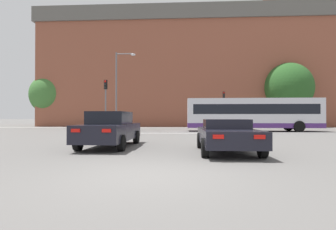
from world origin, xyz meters
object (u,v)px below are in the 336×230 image
at_px(car_roadster_right, 227,135).
at_px(bus_crossing_lead, 252,114).
at_px(pedestrian_waiting, 261,119).
at_px(pedestrian_walking_east, 99,120).
at_px(traffic_light_far_right, 224,104).
at_px(traffic_light_near_left, 106,97).
at_px(car_saloon_left, 111,129).
at_px(pedestrian_walking_west, 118,120).
at_px(street_lamp_junction, 119,83).

xyz_separation_m(car_roadster_right, bus_crossing_lead, (4.91, 15.16, 1.00)).
height_order(pedestrian_waiting, pedestrian_walking_east, pedestrian_waiting).
bearing_deg(bus_crossing_lead, pedestrian_walking_east, -112.99).
bearing_deg(pedestrian_walking_east, bus_crossing_lead, -138.07).
relative_size(traffic_light_far_right, pedestrian_waiting, 2.47).
height_order(bus_crossing_lead, traffic_light_near_left, traffic_light_near_left).
relative_size(car_saloon_left, car_roadster_right, 1.11).
distance_m(traffic_light_far_right, pedestrian_walking_east, 15.70).
bearing_deg(traffic_light_far_right, bus_crossing_lead, -78.70).
distance_m(car_saloon_left, bus_crossing_lead, 16.78).
bearing_deg(traffic_light_near_left, pedestrian_walking_west, 98.69).
distance_m(car_saloon_left, pedestrian_walking_east, 22.13).
bearing_deg(pedestrian_walking_west, pedestrian_waiting, 56.86).
height_order(traffic_light_near_left, pedestrian_walking_west, traffic_light_near_left).
distance_m(traffic_light_far_right, pedestrian_waiting, 5.04).
distance_m(car_saloon_left, traffic_light_far_right, 22.79).
xyz_separation_m(car_saloon_left, traffic_light_near_left, (-3.45, 10.74, 2.24)).
height_order(car_saloon_left, pedestrian_walking_east, pedestrian_walking_east).
relative_size(car_roadster_right, bus_crossing_lead, 0.36).
bearing_deg(pedestrian_walking_east, pedestrian_walking_west, -95.62).
bearing_deg(car_roadster_right, traffic_light_far_right, 81.72).
height_order(car_saloon_left, pedestrian_waiting, pedestrian_waiting).
distance_m(traffic_light_near_left, traffic_light_far_right, 15.64).
bearing_deg(pedestrian_walking_east, pedestrian_waiting, -113.30).
xyz_separation_m(car_roadster_right, traffic_light_near_left, (-8.28, 12.26, 2.39)).
height_order(car_saloon_left, car_roadster_right, car_saloon_left).
height_order(bus_crossing_lead, pedestrian_waiting, bus_crossing_lead).
bearing_deg(car_saloon_left, bus_crossing_lead, 55.30).
height_order(traffic_light_far_right, street_lamp_junction, street_lamp_junction).
relative_size(car_roadster_right, pedestrian_walking_west, 2.63).
distance_m(pedestrian_walking_east, pedestrian_walking_west, 2.35).
xyz_separation_m(car_saloon_left, car_roadster_right, (4.83, -1.52, -0.15)).
bearing_deg(street_lamp_junction, traffic_light_near_left, -91.67).
relative_size(pedestrian_waiting, pedestrian_walking_east, 1.06).
bearing_deg(traffic_light_near_left, car_saloon_left, -72.20).
relative_size(car_roadster_right, street_lamp_junction, 0.54).
relative_size(traffic_light_near_left, street_lamp_junction, 0.57).
relative_size(car_roadster_right, pedestrian_waiting, 2.39).
xyz_separation_m(pedestrian_waiting, pedestrian_walking_west, (-18.00, 0.16, -0.12)).
relative_size(bus_crossing_lead, street_lamp_junction, 1.53).
bearing_deg(street_lamp_junction, bus_crossing_lead, -6.35).
xyz_separation_m(bus_crossing_lead, pedestrian_waiting, (3.15, 7.87, -0.56)).
relative_size(traffic_light_near_left, pedestrian_walking_west, 2.75).
xyz_separation_m(street_lamp_junction, pedestrian_waiting, (16.21, 6.42, -3.74)).
bearing_deg(bus_crossing_lead, pedestrian_walking_west, -118.38).
bearing_deg(bus_crossing_lead, street_lamp_junction, -96.35).
height_order(bus_crossing_lead, pedestrian_walking_east, bus_crossing_lead).
relative_size(car_saloon_left, bus_crossing_lead, 0.40).
bearing_deg(traffic_light_near_left, car_roadster_right, -55.96).
bearing_deg(pedestrian_walking_east, car_roadster_right, -176.57).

